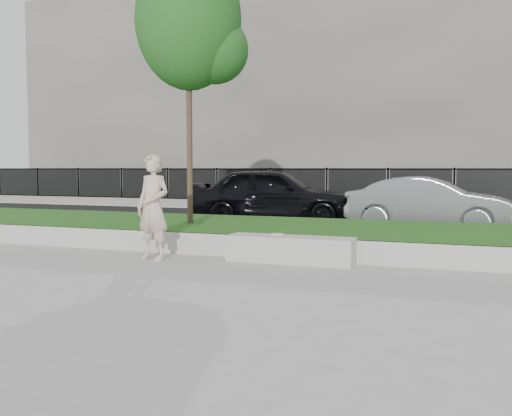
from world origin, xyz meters
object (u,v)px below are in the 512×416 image
at_px(car_dark, 273,195).
at_px(car_silver, 430,203).
at_px(stone_bench, 290,249).
at_px(book, 277,234).
at_px(young_tree, 193,26).
at_px(man, 153,207).

xyz_separation_m(car_dark, car_silver, (4.31, -0.39, -0.13)).
bearing_deg(stone_bench, car_dark, 111.58).
bearing_deg(car_dark, car_silver, -103.75).
relative_size(stone_bench, car_dark, 0.47).
distance_m(book, young_tree, 5.24).
relative_size(book, car_dark, 0.05).
xyz_separation_m(stone_bench, man, (-2.33, -0.55, 0.70)).
bearing_deg(car_dark, man, 172.37).
height_order(man, young_tree, young_tree).
xyz_separation_m(stone_bench, car_silver, (1.86, 5.79, 0.49)).
height_order(stone_bench, young_tree, young_tree).
distance_m(stone_bench, young_tree, 5.61).
xyz_separation_m(stone_bench, book, (-0.28, 0.13, 0.23)).
bearing_deg(young_tree, book, -36.23).
height_order(young_tree, car_dark, young_tree).
bearing_deg(car_silver, man, 149.12).
distance_m(young_tree, car_silver, 7.20).
bearing_deg(book, stone_bench, -30.97).
bearing_deg(young_tree, man, -79.03).
xyz_separation_m(book, car_silver, (2.14, 5.67, 0.25)).
bearing_deg(car_dark, stone_bench, -167.01).
relative_size(book, young_tree, 0.04).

